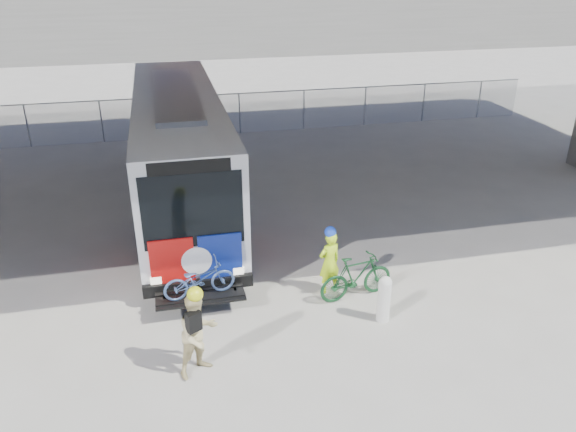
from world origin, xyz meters
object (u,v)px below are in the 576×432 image
object	(u,v)px
bollard	(384,297)
cyclist_hivis	(329,261)
cyclist_tan	(198,333)
bike_parked	(356,277)
bus	(179,140)

from	to	relation	value
bollard	cyclist_hivis	distance (m)	1.67
cyclist_tan	bollard	bearing A→B (deg)	-18.30
bollard	bike_parked	distance (m)	1.05
bus	bike_parked	distance (m)	7.83
bus	cyclist_tan	xyz separation A→B (m)	(-0.18, -8.55, -1.20)
cyclist_hivis	cyclist_tan	xyz separation A→B (m)	(-3.29, -2.22, 0.07)
bus	bike_parked	bearing A→B (deg)	-61.59
bike_parked	bollard	bearing A→B (deg)	-173.22
cyclist_hivis	bike_parked	bearing A→B (deg)	124.80
bollard	cyclist_tan	size ratio (longest dim) A/B	0.58
bike_parked	bus	bearing A→B (deg)	19.05
cyclist_tan	cyclist_hivis	bearing A→B (deg)	4.80
cyclist_tan	bike_parked	bearing A→B (deg)	-4.04
cyclist_hivis	bike_parked	size ratio (longest dim) A/B	0.93
cyclist_hivis	bike_parked	distance (m)	0.74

